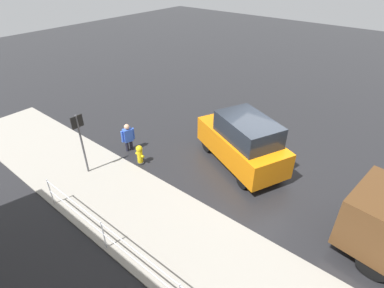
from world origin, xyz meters
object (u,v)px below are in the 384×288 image
object	(u,v)px
fire_hydrant	(140,155)
pedestrian	(128,136)
sign_post	(80,136)
moving_hatchback	(243,141)

from	to	relation	value
fire_hydrant	pedestrian	bearing A→B (deg)	-18.16
fire_hydrant	sign_post	world-z (taller)	sign_post
pedestrian	sign_post	bearing A→B (deg)	88.49
moving_hatchback	sign_post	xyz separation A→B (m)	(4.17, 4.09, 0.55)
fire_hydrant	sign_post	distance (m)	2.30
moving_hatchback	sign_post	world-z (taller)	sign_post
sign_post	moving_hatchback	bearing A→B (deg)	-135.53
moving_hatchback	sign_post	bearing A→B (deg)	44.47
sign_post	pedestrian	bearing A→B (deg)	-91.51
pedestrian	sign_post	size ratio (longest dim) A/B	0.51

